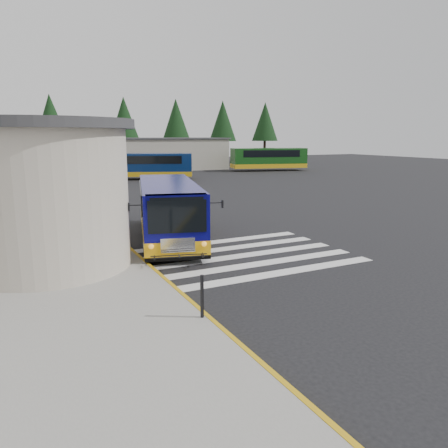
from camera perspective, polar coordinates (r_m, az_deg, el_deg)
name	(u,v)px	position (r m, az deg, el deg)	size (l,w,h in m)	color
ground	(242,250)	(17.34, 2.35, -3.36)	(140.00, 140.00, 0.00)	black
curb_strip	(116,237)	(19.59, -13.89, -1.72)	(0.12, 34.00, 0.16)	gold
crosswalk	(241,256)	(16.43, 2.17, -4.18)	(8.00, 5.35, 0.01)	silver
depot_building	(126,154)	(58.45, -12.73, 8.88)	(26.40, 8.40, 4.20)	gray
tree_line	(112,119)	(66.29, -14.39, 13.11)	(58.40, 4.40, 10.00)	black
transit_bus	(169,213)	(18.84, -7.23, 1.45)	(4.78, 9.06, 2.48)	#0A0864
pedestrian_a	(112,242)	(14.43, -14.44, -2.34)	(0.68, 0.45, 1.86)	black
pedestrian_b	(28,246)	(14.74, -24.20, -2.69)	(0.91, 0.71, 1.88)	black
bollard	(202,296)	(10.54, -2.89, -9.42)	(0.09, 0.09, 1.06)	black
far_bus_a	(149,165)	(46.16, -9.77, 7.61)	(9.11, 5.73, 2.28)	#061C4C
far_bus_b	(269,158)	(57.26, 5.85, 8.56)	(9.99, 4.93, 2.48)	#114212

